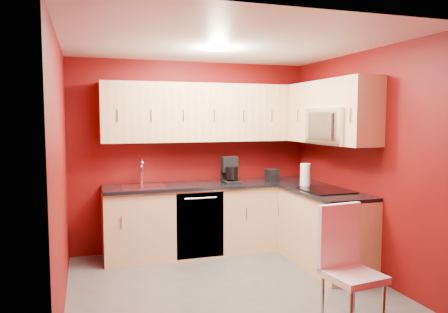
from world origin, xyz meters
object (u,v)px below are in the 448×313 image
sink (143,184)px  dining_chair (353,269)px  napkin_holder (272,175)px  paper_towel (305,175)px  coffee_maker (231,170)px  microwave (336,126)px

sink → dining_chair: bearing=-59.8°
napkin_holder → paper_towel: 0.61m
napkin_holder → paper_towel: bearing=-71.8°
sink → coffee_maker: 1.13m
napkin_holder → dining_chair: bearing=-97.5°
sink → napkin_holder: bearing=-2.2°
sink → coffee_maker: same height
napkin_holder → dining_chair: napkin_holder is taller
sink → coffee_maker: (1.12, -0.09, 0.14)m
sink → dining_chair: size_ratio=0.51×
coffee_maker → napkin_holder: 0.59m
coffee_maker → dining_chair: (0.28, -2.32, -0.57)m
paper_towel → dining_chair: 1.91m
sink → paper_towel: 2.01m
microwave → coffee_maker: bearing=136.7°
coffee_maker → paper_towel: (0.78, -0.55, -0.03)m
coffee_maker → napkin_holder: size_ratio=2.13×
paper_towel → sink: bearing=161.4°
sink → coffee_maker: bearing=-4.4°
coffee_maker → paper_towel: 0.96m
sink → paper_towel: (1.90, -0.64, 0.11)m
coffee_maker → microwave: bearing=-45.7°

